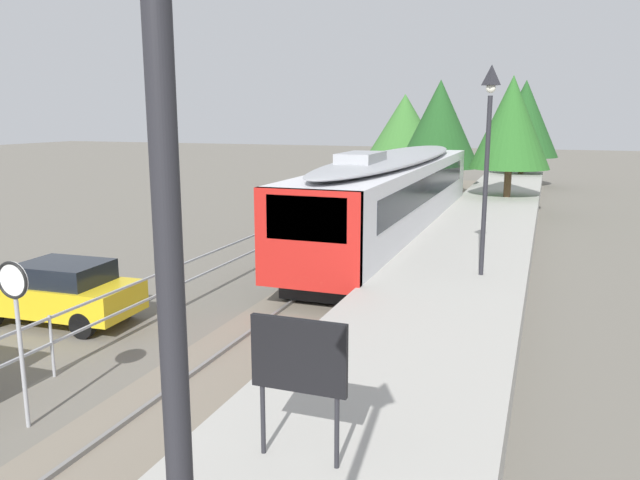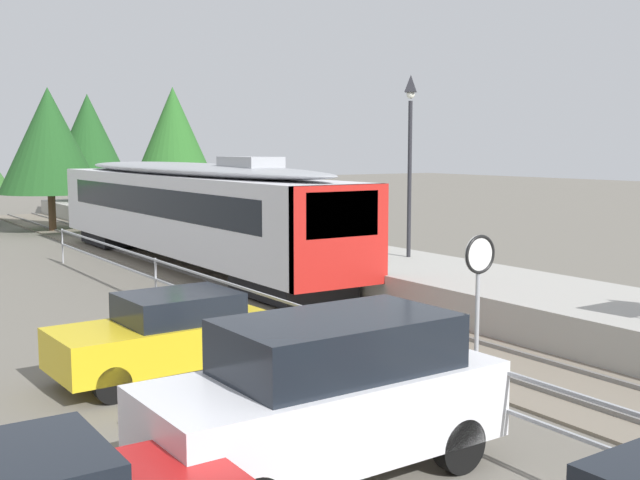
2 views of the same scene
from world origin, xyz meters
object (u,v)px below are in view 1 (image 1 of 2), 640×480
Objects in this scene: platform_lamp_near_end at (167,215)px; platform_lamp_mid_platform at (488,131)px; commuter_train at (394,191)px; speed_limit_sign at (15,303)px; parked_hatchback_yellow at (59,291)px; platform_notice_board at (299,361)px.

platform_lamp_mid_platform is at bearing 90.00° from platform_lamp_near_end.
platform_lamp_near_end is at bearing -90.00° from platform_lamp_mid_platform.
platform_lamp_near_end reaches higher than commuter_train.
parked_hatchback_yellow is (-3.32, 4.38, -1.33)m from speed_limit_sign.
commuter_train is 3.53× the size of platform_lamp_mid_platform.
commuter_train is 10.49× the size of platform_notice_board.
platform_notice_board is at bearing -31.31° from parked_hatchback_yellow.
platform_notice_board is 0.64× the size of speed_limit_sign.
commuter_train is 6.73× the size of speed_limit_sign.
platform_lamp_mid_platform reaches higher than parked_hatchback_yellow.
platform_notice_board is at bearing 105.19° from platform_lamp_near_end.
platform_lamp_near_end is at bearing -74.81° from platform_notice_board.
platform_lamp_mid_platform is at bearing 55.67° from speed_limit_sign.
platform_lamp_mid_platform reaches higher than commuter_train.
parked_hatchback_yellow is at bearing 135.73° from platform_lamp_near_end.
commuter_train is 17.18m from platform_notice_board.
parked_hatchback_yellow is (-8.44, 5.13, -1.40)m from platform_notice_board.
platform_lamp_near_end is (4.03, -21.14, 2.48)m from commuter_train.
platform_lamp_near_end is at bearing -79.19° from commuter_train.
speed_limit_sign reaches higher than parked_hatchback_yellow.
platform_lamp_near_end reaches higher than platform_notice_board.
speed_limit_sign is (-5.12, 0.75, -0.06)m from platform_notice_board.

